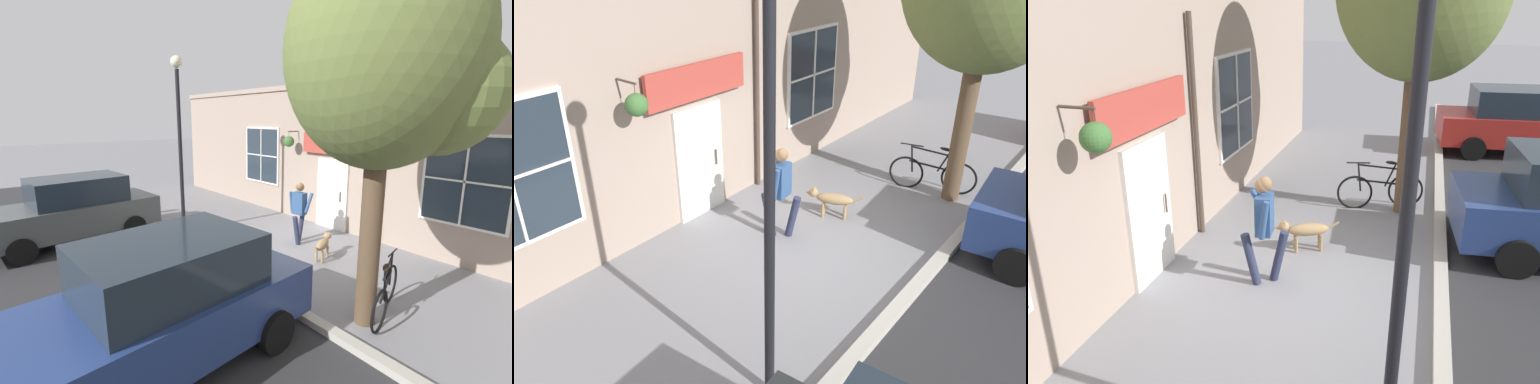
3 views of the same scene
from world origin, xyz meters
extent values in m
plane|color=gray|center=(0.00, 0.00, 0.00)|extent=(90.00, 90.00, 0.00)
cube|color=#B2ADA3|center=(2.00, 0.00, 0.06)|extent=(0.20, 28.00, 0.12)
cube|color=gray|center=(-2.35, 0.00, 2.08)|extent=(0.30, 18.00, 4.17)
cube|color=white|center=(-2.18, -0.36, 1.05)|extent=(0.10, 1.10, 2.10)
cube|color=#232D38|center=(-2.15, -0.36, 1.00)|extent=(0.03, 0.90, 1.90)
cylinder|color=#47382D|center=(-2.09, -0.01, 1.05)|extent=(0.03, 0.03, 0.30)
cube|color=#AD3D33|center=(-2.08, -0.36, 2.55)|extent=(0.08, 2.20, 0.60)
cylinder|color=#47382D|center=(-2.12, 1.22, 1.88)|extent=(0.09, 0.09, 3.75)
cylinder|color=#47382D|center=(-1.96, -1.84, 2.87)|extent=(0.44, 0.04, 0.04)
cylinder|color=#47382D|center=(-1.78, -1.84, 2.69)|extent=(0.01, 0.01, 0.34)
cone|color=#2D2823|center=(-1.78, -1.84, 2.47)|extent=(0.32, 0.32, 0.18)
sphere|color=#3D6B33|center=(-1.78, -1.84, 2.56)|extent=(0.34, 0.34, 0.34)
cube|color=white|center=(-2.18, 3.19, 1.95)|extent=(0.08, 1.82, 2.02)
cube|color=#232D38|center=(-2.15, 3.19, 1.95)|extent=(0.03, 1.70, 1.90)
cube|color=white|center=(-2.13, 3.19, 1.95)|extent=(0.04, 0.04, 1.90)
cube|color=white|center=(-2.13, 3.19, 1.95)|extent=(0.04, 1.70, 0.04)
cylinder|color=#282D47|center=(-0.69, -0.19, 0.40)|extent=(0.31, 0.16, 0.81)
cylinder|color=#282D47|center=(-0.32, 0.02, 0.40)|extent=(0.31, 0.16, 0.81)
cube|color=#2D4C7A|center=(-0.50, -0.09, 1.09)|extent=(0.26, 0.36, 0.58)
sphere|color=#936B4C|center=(-0.52, -0.09, 1.52)|extent=(0.22, 0.22, 0.22)
sphere|color=brown|center=(-0.49, -0.08, 1.55)|extent=(0.21, 0.21, 0.21)
cylinder|color=#2D4C7A|center=(-0.44, -0.31, 1.10)|extent=(0.17, 0.10, 0.57)
cylinder|color=#2D4C7A|center=(-0.63, 0.13, 1.12)|extent=(0.34, 0.12, 0.52)
ellipsoid|color=#997A51|center=(-0.13, 1.06, 0.38)|extent=(0.72, 0.49, 0.21)
cylinder|color=#997A51|center=(-0.29, 0.91, 0.14)|extent=(0.06, 0.06, 0.28)
cylinder|color=#997A51|center=(-0.35, 1.04, 0.14)|extent=(0.06, 0.06, 0.28)
cylinder|color=#997A51|center=(0.09, 1.08, 0.14)|extent=(0.06, 0.06, 0.28)
cylinder|color=#997A51|center=(0.03, 1.21, 0.14)|extent=(0.06, 0.06, 0.28)
sphere|color=#997A51|center=(-0.50, 0.90, 0.46)|extent=(0.18, 0.18, 0.18)
cone|color=#997A51|center=(-0.60, 0.86, 0.44)|extent=(0.13, 0.12, 0.09)
cone|color=#997A51|center=(-0.47, 0.86, 0.54)|extent=(0.06, 0.06, 0.07)
cone|color=#997A51|center=(-0.51, 0.95, 0.54)|extent=(0.06, 0.06, 0.07)
cylinder|color=#997A51|center=(0.26, 1.23, 0.43)|extent=(0.21, 0.12, 0.14)
cylinder|color=brown|center=(1.28, 3.17, 1.56)|extent=(0.33, 0.33, 3.11)
sphere|color=olive|center=(0.80, 3.74, 3.63)|extent=(1.77, 1.77, 1.77)
torus|color=black|center=(0.35, 3.07, 0.33)|extent=(0.70, 0.20, 0.70)
torus|color=black|center=(1.31, 3.45, 0.33)|extent=(0.70, 0.20, 0.70)
cylinder|color=black|center=(0.83, 3.26, 0.53)|extent=(0.93, 0.40, 0.19)
cylinder|color=black|center=(1.00, 3.33, 0.67)|extent=(0.22, 0.12, 0.48)
cylinder|color=black|center=(0.78, 3.24, 0.85)|extent=(0.78, 0.34, 0.16)
cylinder|color=black|center=(0.42, 3.10, 0.65)|extent=(0.12, 0.07, 0.58)
cylinder|color=black|center=(0.39, 3.08, 0.95)|extent=(0.45, 0.13, 0.03)
ellipsoid|color=black|center=(1.00, 3.33, 0.93)|extent=(0.27, 0.18, 0.09)
cylinder|color=black|center=(3.06, 1.06, 0.31)|extent=(0.63, 0.24, 0.62)
cylinder|color=black|center=(1.48, -2.84, 2.28)|extent=(0.11, 0.11, 4.57)
camera|label=1|loc=(5.82, 6.01, 3.27)|focal=24.00mm
camera|label=2|loc=(4.05, -6.01, 4.73)|focal=35.00mm
camera|label=3|loc=(1.52, -6.20, 3.92)|focal=35.00mm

